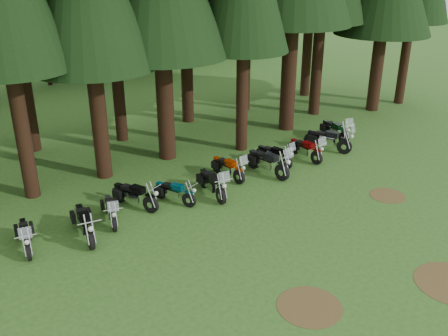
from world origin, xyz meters
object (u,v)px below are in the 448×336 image
Objects in this scene: motorcycle_4 at (174,193)px; motorcycle_5 at (212,184)px; motorcycle_2 at (111,211)px; motorcycle_8 at (274,156)px; motorcycle_6 at (228,168)px; motorcycle_7 at (268,163)px; motorcycle_1 at (85,224)px; motorcycle_0 at (26,237)px; motorcycle_9 at (305,150)px; motorcycle_3 at (134,196)px; motorcycle_11 at (335,131)px; motorcycle_10 at (328,140)px.

motorcycle_5 is at bearing -35.60° from motorcycle_4.
motorcycle_8 is (8.14, -0.03, 0.02)m from motorcycle_2.
motorcycle_6 is 1.76m from motorcycle_7.
motorcycle_1 is 5.24m from motorcycle_5.
motorcycle_5 is (5.24, -0.31, 0.01)m from motorcycle_1.
motorcycle_2 is 0.92× the size of motorcycle_6.
motorcycle_1 is at bearing 164.43° from motorcycle_4.
motorcycle_8 is at bearing 13.63° from motorcycle_0.
motorcycle_5 reaches higher than motorcycle_9.
motorcycle_3 is at bearing 168.33° from motorcycle_7.
motorcycle_4 is at bearing 173.28° from motorcycle_7.
motorcycle_0 is at bearing -173.13° from motorcycle_5.
motorcycle_11 is (13.95, 0.61, 0.02)m from motorcycle_1.
motorcycle_7 reaches higher than motorcycle_0.
motorcycle_10 is (4.22, 0.16, -0.00)m from motorcycle_7.
motorcycle_0 is 14.38m from motorcycle_10.
motorcycle_2 is 0.90× the size of motorcycle_3.
motorcycle_10 reaches higher than motorcycle_2.
motorcycle_5 is 1.77m from motorcycle_6.
motorcycle_8 is (0.96, 0.58, -0.08)m from motorcycle_7.
motorcycle_7 is (1.57, -0.79, 0.07)m from motorcycle_6.
motorcycle_4 is 8.82m from motorcycle_10.
motorcycle_11 is (8.71, 0.92, 0.01)m from motorcycle_5.
motorcycle_3 is 6.06m from motorcycle_7.
motorcycle_5 reaches higher than motorcycle_6.
motorcycle_5 reaches higher than motorcycle_4.
motorcycle_5 is 1.05× the size of motorcycle_9.
motorcycle_4 is 0.81× the size of motorcycle_11.
motorcycle_9 is (1.58, -0.47, 0.02)m from motorcycle_8.
motorcycle_3 is 1.14× the size of motorcycle_4.
motorcycle_5 is at bearing -149.63° from motorcycle_6.
motorcycle_8 is 0.87× the size of motorcycle_10.
motorcycle_10 is (14.36, -0.62, 0.08)m from motorcycle_0.
motorcycle_2 is (2.97, -0.17, -0.01)m from motorcycle_0.
motorcycle_6 is (6.78, 0.56, -0.03)m from motorcycle_1.
motorcycle_9 is (9.72, -0.50, 0.04)m from motorcycle_2.
motorcycle_1 is 1.05× the size of motorcycle_3.
motorcycle_7 reaches higher than motorcycle_2.
motorcycle_11 is (11.57, -0.19, 0.04)m from motorcycle_3.
motorcycle_7 reaches higher than motorcycle_1.
motorcycle_5 reaches higher than motorcycle_3.
motorcycle_11 is (1.38, 0.69, -0.02)m from motorcycle_10.
motorcycle_10 reaches higher than motorcycle_9.
motorcycle_3 is at bearing 32.58° from motorcycle_1.
motorcycle_10 reaches higher than motorcycle_4.
motorcycle_8 is (6.93, -0.46, -0.02)m from motorcycle_3.
motorcycle_8 is (9.31, 0.34, -0.04)m from motorcycle_1.
motorcycle_10 is at bearing 6.91° from motorcycle_9.
motorcycle_5 is (7.03, -0.85, 0.05)m from motorcycle_0.
motorcycle_0 is at bearing 173.82° from motorcycle_7.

